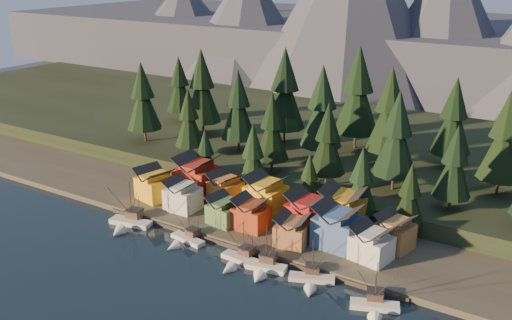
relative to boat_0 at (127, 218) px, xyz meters
The scene contains 44 objects.
ground 32.26m from the boat_0, 18.79° to the right, with size 500.00×500.00×0.00m, color black.
shore_strip 42.53m from the boat_0, 44.21° to the left, with size 400.00×50.00×1.50m, color #3D392C.
hillside 85.26m from the boat_0, 69.07° to the left, with size 420.00×100.00×6.00m, color black.
dock 31.13m from the boat_0, 11.39° to the left, with size 80.00×4.00×1.00m, color #423A2F.
mountain_ridge 206.28m from the boat_0, 82.64° to the left, with size 560.00×190.00×90.00m.
boat_0 is the anchor object (origin of this frame).
boat_2 17.49m from the boat_0, ahead, with size 9.69×10.34×9.88m.
boat_3 33.85m from the boat_0, ahead, with size 10.27×11.10×10.55m.
boat_4 40.23m from the boat_0, ahead, with size 9.64×10.22×11.61m.
boat_5 50.98m from the boat_0, ahead, with size 10.13×10.45×10.24m.
boat_6 65.76m from the boat_0, ahead, with size 10.02×10.44×10.81m.
house_front_0 15.44m from the boat_0, 104.28° to the left, with size 10.47×10.12×8.73m.
house_front_1 15.35m from the boat_0, 60.88° to the left, with size 8.17×7.85×8.30m.
house_front_2 24.63m from the boat_0, 29.93° to the left, with size 8.24×8.29×7.18m.
house_front_3 31.32m from the boat_0, 25.24° to the left, with size 7.90×7.54×7.92m.
house_front_4 42.27m from the boat_0, 15.48° to the left, with size 7.98×8.46×7.19m.
house_front_5 52.35m from the boat_0, 17.55° to the left, with size 10.03×9.19×10.12m.
house_front_6 60.40m from the boat_0, 13.57° to the left, with size 9.18×8.82×7.97m.
house_back_0 23.91m from the boat_0, 79.67° to the left, with size 10.26×9.86×11.07m.
house_back_1 26.64m from the boat_0, 56.55° to the left, with size 9.11×9.18×8.56m.
house_back_2 35.39m from the boat_0, 41.21° to the left, with size 10.12×9.42×9.98m.
house_back_3 44.91m from the boat_0, 26.35° to the left, with size 9.79×8.81×9.53m.
house_back_4 53.36m from the boat_0, 27.05° to the left, with size 10.91×10.55×10.92m.
house_back_5 64.97m from the boat_0, 19.55° to the left, with size 8.85×8.92×8.31m.
tree_hill_0 55.31m from the boat_0, 127.15° to the left, with size 11.41×11.41×26.57m.
tree_hill_1 64.02m from the boat_0, 108.73° to the left, with size 12.75×12.75×29.70m.
tree_hill_2 41.73m from the boat_0, 104.23° to the left, with size 9.14×9.14×21.29m.
tree_hill_3 52.77m from the boat_0, 89.47° to the left, with size 11.19×11.19×26.07m.
tree_hill_4 68.45m from the boat_0, 82.54° to the left, with size 13.53×13.53×31.51m.
tree_hill_5 46.64m from the boat_0, 65.03° to the left, with size 9.89×9.89×23.03m.
tree_hill_6 63.78m from the boat_0, 64.16° to the left, with size 12.50×12.50×29.13m.
tree_hill_7 54.85m from the boat_0, 45.91° to the left, with size 9.87×9.87×23.00m.
tree_hill_8 78.49m from the boat_0, 54.20° to the left, with size 12.55×12.55×29.24m.
tree_hill_9 71.26m from the boat_0, 40.39° to the left, with size 11.49×11.49×26.77m.
tree_hill_10 94.00m from the boat_0, 49.03° to the left, with size 11.44×11.44×26.65m.
tree_hill_11 80.57m from the boat_0, 30.07° to the left, with size 9.15×9.15×21.32m.
tree_hill_12 96.39m from the boat_0, 36.04° to the left, with size 11.80×11.80×27.50m.
tree_hill_15 80.79m from the boat_0, 66.96° to the left, with size 14.11×14.11×32.87m.
tree_hill_16 79.17m from the boat_0, 119.03° to the left, with size 10.36×10.36×24.13m.
tree_shore_0 30.93m from the boat_0, 85.26° to the left, with size 7.34×7.34×17.11m.
tree_shore_1 36.49m from the boat_0, 58.08° to the left, with size 9.00×9.00×20.96m.
tree_shore_2 46.85m from the boat_0, 39.89° to the left, with size 6.74×6.74×15.69m.
tree_shore_3 58.53m from the boat_0, 30.93° to the left, with size 8.59×8.59×20.00m.
tree_shore_4 68.83m from the boat_0, 25.74° to the left, with size 7.80×7.80×18.16m.
Camera 1 is at (65.23, -82.12, 63.67)m, focal length 40.00 mm.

